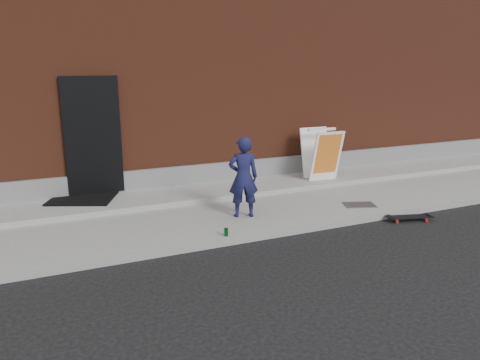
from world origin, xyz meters
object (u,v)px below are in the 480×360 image
soda_can (226,232)px  pizza_sign (321,154)px  skateboard (410,217)px  child (243,177)px

soda_can → pizza_sign: bearing=34.6°
skateboard → pizza_sign: 2.59m
child → soda_can: bearing=66.3°
child → skateboard: child is taller
child → pizza_sign: child is taller
pizza_sign → soda_can: pizza_sign is taller
pizza_sign → soda_can: (-3.16, -2.17, -0.60)m
child → skateboard: bearing=175.3°
skateboard → soda_can: size_ratio=6.60×
pizza_sign → soda_can: bearing=-145.4°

